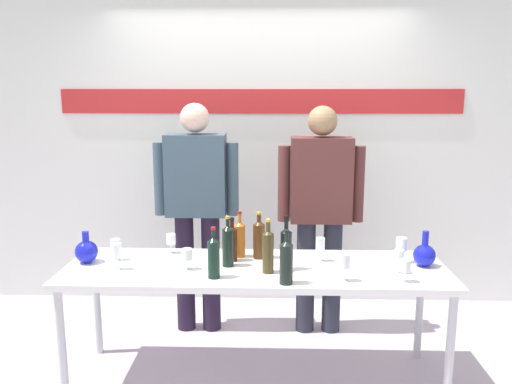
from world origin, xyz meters
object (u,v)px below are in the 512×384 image
object	(u,v)px
presenter_left	(197,202)
wine_glass_right_1	(399,256)
wine_glass_right_2	(401,245)
decanter_blue_left	(86,251)
wine_glass_left_3	(117,251)
wine_glass_right_3	(320,244)
display_table	(255,275)
wine_bottle_3	(268,250)
wine_glass_left_1	(187,255)
wine_bottle_1	(214,256)
wine_bottle_2	(240,238)
wine_glass_right_4	(345,261)
decanter_blue_right	(424,255)
presenter_right	(320,205)
wine_bottle_4	(286,247)
wine_glass_right_0	(405,266)
wine_bottle_0	(232,242)
wine_bottle_6	(228,245)
wine_bottle_7	(286,261)
wine_bottle_5	(259,238)
wine_glass_left_0	(115,245)

from	to	relation	value
presenter_left	wine_glass_right_1	size ratio (longest dim) A/B	12.06
wine_glass_right_2	decanter_blue_left	bearing A→B (deg)	-178.07
wine_glass_left_3	wine_glass_right_3	xyz separation A→B (m)	(1.25, 0.19, -0.01)
display_table	wine_bottle_3	bearing A→B (deg)	-52.60
presenter_left	wine_glass_left_1	bearing A→B (deg)	-86.26
decanter_blue_left	wine_bottle_1	world-z (taller)	wine_bottle_1
wine_bottle_2	wine_glass_right_2	distance (m)	1.03
wine_glass_right_4	decanter_blue_right	bearing A→B (deg)	27.20
decanter_blue_right	presenter_right	world-z (taller)	presenter_right
wine_glass_left_1	wine_glass_right_2	xyz separation A→B (m)	(1.33, 0.17, 0.02)
presenter_right	wine_glass_left_1	size ratio (longest dim) A/B	13.21
wine_bottle_4	wine_glass_left_1	world-z (taller)	wine_bottle_4
decanter_blue_right	wine_glass_right_0	distance (m)	0.34
decanter_blue_right	wine_bottle_0	world-z (taller)	wine_bottle_0
wine_glass_left_1	presenter_left	bearing A→B (deg)	93.74
wine_bottle_6	wine_bottle_7	xyz separation A→B (m)	(0.35, -0.29, -0.00)
presenter_left	wine_bottle_5	distance (m)	0.73
presenter_right	wine_bottle_7	world-z (taller)	presenter_right
wine_bottle_3	wine_bottle_7	xyz separation A→B (m)	(0.10, -0.18, -0.01)
wine_bottle_5	wine_glass_right_1	xyz separation A→B (m)	(0.84, -0.26, -0.03)
wine_bottle_3	wine_glass_right_3	distance (m)	0.40
decanter_blue_left	wine_bottle_2	distance (m)	0.97
presenter_right	wine_glass_right_3	world-z (taller)	presenter_right
wine_glass_right_2	presenter_right	bearing A→B (deg)	127.35
wine_bottle_7	wine_glass_right_2	bearing A→B (deg)	27.79
wine_bottle_6	wine_glass_right_1	distance (m)	1.03
display_table	presenter_left	world-z (taller)	presenter_left
wine_bottle_3	wine_bottle_5	world-z (taller)	wine_bottle_3
wine_bottle_1	decanter_blue_right	bearing A→B (deg)	10.72
wine_bottle_7	wine_glass_right_1	xyz separation A→B (m)	(0.67, 0.19, -0.03)
decanter_blue_right	wine_bottle_0	size ratio (longest dim) A/B	0.79
decanter_blue_right	wine_glass_right_4	bearing A→B (deg)	-152.80
decanter_blue_left	decanter_blue_right	size ratio (longest dim) A/B	0.91
presenter_left	wine_glass_right_3	distance (m)	1.06
wine_glass_right_1	wine_bottle_5	bearing A→B (deg)	162.75
decanter_blue_right	presenter_left	size ratio (longest dim) A/B	0.13
wine_bottle_1	wine_bottle_2	world-z (taller)	same
presenter_left	presenter_right	world-z (taller)	presenter_left
wine_bottle_7	wine_glass_right_4	bearing A→B (deg)	8.25
wine_bottle_4	wine_glass_right_1	distance (m)	0.67
wine_bottle_2	wine_glass_right_3	distance (m)	0.53
presenter_right	wine_bottle_6	xyz separation A→B (m)	(-0.63, -0.70, -0.10)
display_table	wine_glass_left_0	world-z (taller)	wine_glass_left_0
wine_glass_left_1	wine_bottle_4	bearing A→B (deg)	1.56
wine_bottle_0	wine_glass_right_4	xyz separation A→B (m)	(0.67, -0.34, -0.01)
decanter_blue_left	wine_glass_right_4	bearing A→B (deg)	-9.76
wine_bottle_2	decanter_blue_right	bearing A→B (deg)	-7.44
wine_glass_right_1	wine_glass_left_0	bearing A→B (deg)	173.88
presenter_right	wine_glass_left_1	world-z (taller)	presenter_right
presenter_right	wine_bottle_0	size ratio (longest dim) A/B	6.08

